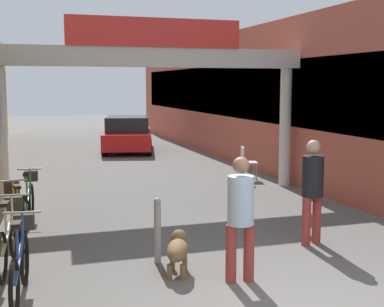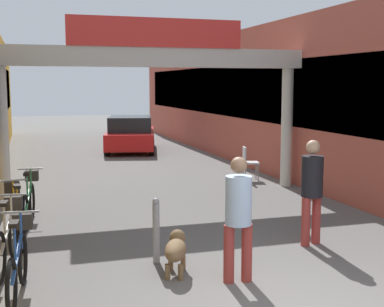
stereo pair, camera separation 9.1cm
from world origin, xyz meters
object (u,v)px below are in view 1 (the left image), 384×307
object	(u,v)px
bicycle_silver_second	(9,237)
parked_car_red	(128,134)
bicycle_orange_third	(17,216)
pedestrian_companion	(313,185)
bollard_post_metal	(158,230)
dog_on_leash	(178,249)
pedestrian_with_dog	(240,211)
cafe_chair_aluminium_nearer	(246,160)
bicycle_blue_nearest	(21,262)
bicycle_green_farthest	(29,200)

from	to	relation	value
bicycle_silver_second	parked_car_red	world-z (taller)	parked_car_red
bicycle_silver_second	bicycle_orange_third	distance (m)	1.23
bicycle_orange_third	parked_car_red	distance (m)	11.99
pedestrian_companion	bollard_post_metal	distance (m)	2.60
parked_car_red	dog_on_leash	bearing A→B (deg)	-98.08
dog_on_leash	bicycle_orange_third	bearing A→B (deg)	133.80
pedestrian_with_dog	pedestrian_companion	xyz separation A→B (m)	(1.72, 1.17, 0.03)
cafe_chair_aluminium_nearer	pedestrian_with_dog	bearing A→B (deg)	-114.05
cafe_chair_aluminium_nearer	pedestrian_companion	bearing A→B (deg)	-103.13
pedestrian_companion	bicycle_blue_nearest	size ratio (longest dim) A/B	0.99
bollard_post_metal	cafe_chair_aluminium_nearer	world-z (taller)	bollard_post_metal
bicycle_green_farthest	bollard_post_metal	bearing A→B (deg)	-58.95
dog_on_leash	parked_car_red	bearing A→B (deg)	81.92
bicycle_silver_second	bicycle_green_farthest	bearing A→B (deg)	83.06
bicycle_blue_nearest	cafe_chair_aluminium_nearer	distance (m)	8.64
pedestrian_with_dog	bicycle_orange_third	xyz separation A→B (m)	(-2.76, 2.71, -0.49)
bicycle_green_farthest	parked_car_red	size ratio (longest dim) A/B	0.39
bicycle_silver_second	bicycle_green_farthest	world-z (taller)	same
pedestrian_companion	dog_on_leash	distance (m)	2.56
pedestrian_companion	parked_car_red	xyz separation A→B (m)	(-0.49, 12.85, -0.31)
pedestrian_with_dog	parked_car_red	world-z (taller)	pedestrian_with_dog
bicycle_orange_third	pedestrian_companion	bearing A→B (deg)	-19.00
bicycle_green_farthest	bicycle_blue_nearest	bearing A→B (deg)	-92.30
pedestrian_companion	dog_on_leash	xyz separation A→B (m)	(-2.40, -0.62, -0.62)
pedestrian_with_dog	pedestrian_companion	size ratio (longest dim) A/B	0.97
dog_on_leash	cafe_chair_aluminium_nearer	bearing A→B (deg)	59.32
dog_on_leash	bicycle_silver_second	distance (m)	2.36
dog_on_leash	bicycle_blue_nearest	bearing A→B (deg)	-174.22
cafe_chair_aluminium_nearer	bicycle_silver_second	bearing A→B (deg)	-137.87
pedestrian_companion	parked_car_red	world-z (taller)	pedestrian_companion
dog_on_leash	bicycle_silver_second	xyz separation A→B (m)	(-2.17, 0.94, 0.10)
pedestrian_with_dog	bicycle_green_farthest	world-z (taller)	pedestrian_with_dog
bicycle_green_farthest	parked_car_red	world-z (taller)	parked_car_red
parked_car_red	bicycle_orange_third	bearing A→B (deg)	-109.44
bollard_post_metal	pedestrian_companion	bearing A→B (deg)	2.83
bollard_post_metal	bicycle_orange_third	bearing A→B (deg)	139.07
bicycle_silver_second	bicycle_blue_nearest	bearing A→B (deg)	-82.54
pedestrian_companion	bicycle_green_farthest	xyz separation A→B (m)	(-4.27, 2.73, -0.52)
dog_on_leash	bicycle_blue_nearest	xyz separation A→B (m)	(-2.01, -0.20, 0.10)
pedestrian_with_dog	bicycle_orange_third	bearing A→B (deg)	135.51
bicycle_green_farthest	bicycle_silver_second	bearing A→B (deg)	-96.94
bollard_post_metal	parked_car_red	xyz separation A→B (m)	(2.07, 12.98, 0.16)
bicycle_silver_second	pedestrian_with_dog	bearing A→B (deg)	-27.57
pedestrian_with_dog	cafe_chair_aluminium_nearer	xyz separation A→B (m)	(3.04, 6.81, -0.39)
bicycle_silver_second	parked_car_red	xyz separation A→B (m)	(4.08, 12.53, 0.21)
bicycle_green_farthest	bollard_post_metal	world-z (taller)	bicycle_green_farthest
bicycle_blue_nearest	cafe_chair_aluminium_nearer	xyz separation A→B (m)	(5.73, 6.47, 0.10)
dog_on_leash	bicycle_blue_nearest	distance (m)	2.03
dog_on_leash	bicycle_orange_third	world-z (taller)	bicycle_orange_third
pedestrian_with_dog	parked_car_red	xyz separation A→B (m)	(1.23, 14.02, -0.29)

